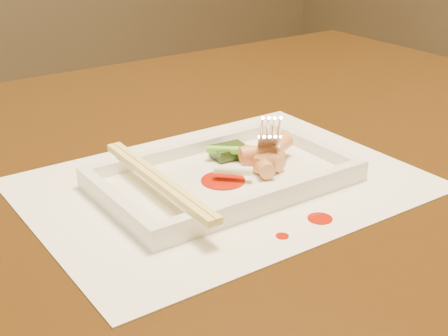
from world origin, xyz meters
TOP-DOWN VIEW (x-y plane):
  - table at (0.00, 0.00)m, footprint 1.40×0.90m
  - placemat at (0.04, -0.07)m, footprint 0.40×0.30m
  - sauce_splatter_a at (0.07, -0.19)m, footprint 0.02×0.02m
  - sauce_splatter_b at (0.02, -0.19)m, footprint 0.01×0.01m
  - plate_base at (0.04, -0.07)m, footprint 0.26×0.16m
  - plate_rim_far at (0.04, -0.00)m, footprint 0.26×0.01m
  - plate_rim_near at (0.04, -0.15)m, footprint 0.26×0.01m
  - plate_rim_left at (-0.09, -0.07)m, footprint 0.01×0.14m
  - plate_rim_right at (0.16, -0.07)m, footprint 0.01×0.14m
  - veg_piece at (0.07, -0.03)m, footprint 0.04×0.03m
  - scallion_white at (0.04, -0.09)m, footprint 0.04×0.03m
  - scallion_green at (0.08, -0.05)m, footprint 0.07×0.06m
  - chopstick_a at (-0.04, -0.07)m, footprint 0.01×0.21m
  - chopstick_b at (-0.04, -0.07)m, footprint 0.01×0.21m
  - fork at (0.11, -0.06)m, footprint 0.09×0.10m
  - sauce_blob_0 at (0.03, -0.08)m, footprint 0.05×0.05m
  - rice_cake_0 at (0.08, -0.09)m, footprint 0.03×0.05m
  - rice_cake_1 at (0.09, -0.08)m, footprint 0.05×0.03m
  - rice_cake_2 at (0.11, -0.07)m, footprint 0.05×0.04m
  - rice_cake_3 at (0.09, -0.08)m, footprint 0.03×0.05m
  - rice_cake_4 at (0.09, -0.07)m, footprint 0.04×0.02m
  - rice_cake_5 at (0.08, -0.07)m, footprint 0.04×0.03m

SIDE VIEW (x-z plane):
  - table at x=0.00m, z-range 0.27..1.02m
  - placemat at x=0.04m, z-range 0.75..0.75m
  - sauce_splatter_a at x=0.07m, z-range 0.75..0.75m
  - sauce_splatter_b at x=0.02m, z-range 0.75..0.75m
  - plate_base at x=0.04m, z-range 0.75..0.76m
  - sauce_blob_0 at x=0.03m, z-range 0.76..0.76m
  - plate_rim_far at x=0.04m, z-range 0.76..0.77m
  - plate_rim_near at x=0.04m, z-range 0.76..0.77m
  - plate_rim_left at x=-0.09m, z-range 0.76..0.77m
  - plate_rim_right at x=0.16m, z-range 0.76..0.77m
  - veg_piece at x=0.07m, z-range 0.76..0.77m
  - rice_cake_0 at x=0.08m, z-range 0.76..0.78m
  - rice_cake_1 at x=0.09m, z-range 0.76..0.78m
  - rice_cake_3 at x=0.09m, z-range 0.76..0.78m
  - rice_cake_4 at x=0.09m, z-range 0.76..0.78m
  - scallion_white at x=0.04m, z-range 0.77..0.78m
  - scallion_green at x=0.08m, z-range 0.77..0.78m
  - rice_cake_2 at x=0.11m, z-range 0.77..0.79m
  - rice_cake_5 at x=0.08m, z-range 0.77..0.78m
  - chopstick_a at x=-0.04m, z-range 0.77..0.78m
  - chopstick_b at x=-0.04m, z-range 0.77..0.78m
  - fork at x=0.11m, z-range 0.76..0.90m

